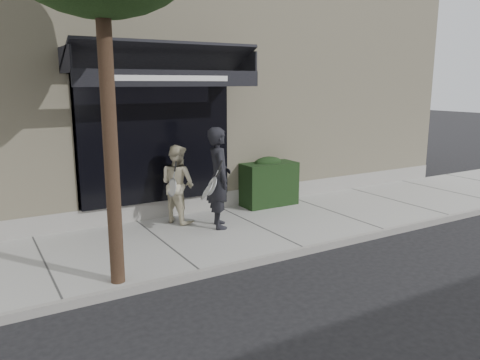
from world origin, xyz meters
TOP-DOWN VIEW (x-y plane):
  - ground at (0.00, 0.00)m, footprint 80.00×80.00m
  - sidewalk at (0.00, 0.00)m, footprint 20.00×3.00m
  - curb at (0.00, -1.55)m, footprint 20.00×0.10m
  - building_facade at (-0.01, 4.96)m, footprint 14.30×8.04m
  - hedge at (1.10, 1.25)m, footprint 1.30×0.70m
  - pedestrian_front at (-0.70, 0.29)m, footprint 0.91×0.93m
  - pedestrian_back at (-1.27, 1.01)m, footprint 0.84×0.94m

SIDE VIEW (x-z plane):
  - ground at x=0.00m, z-range 0.00..0.00m
  - sidewalk at x=0.00m, z-range 0.00..0.12m
  - curb at x=0.00m, z-range 0.00..0.14m
  - hedge at x=1.10m, z-range 0.09..1.23m
  - pedestrian_back at x=-1.27m, z-range 0.12..1.72m
  - pedestrian_front at x=-0.70m, z-range 0.12..2.10m
  - building_facade at x=-0.01m, z-range -0.08..5.56m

